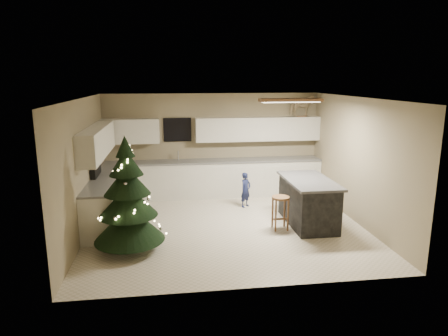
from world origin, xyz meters
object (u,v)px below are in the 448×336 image
(island, at_px, (308,201))
(christmas_tree, at_px, (128,204))
(toddler, at_px, (246,190))
(rocking_horse, at_px, (302,106))
(bar_stool, at_px, (280,205))

(island, relative_size, christmas_tree, 0.83)
(island, height_order, toddler, island)
(island, distance_m, rocking_horse, 3.05)
(bar_stool, bearing_deg, rocking_horse, 64.42)
(toddler, bearing_deg, island, -90.43)
(island, height_order, christmas_tree, christmas_tree)
(island, relative_size, bar_stool, 2.51)
(christmas_tree, bearing_deg, rocking_horse, 37.68)
(toddler, bearing_deg, bar_stool, -114.68)
(bar_stool, height_order, toddler, toddler)
(island, xyz_separation_m, bar_stool, (-0.65, -0.22, 0.03))
(christmas_tree, xyz_separation_m, toddler, (2.48, 2.09, -0.43))
(rocking_horse, bearing_deg, christmas_tree, 119.59)
(island, distance_m, bar_stool, 0.69)
(christmas_tree, height_order, rocking_horse, rocking_horse)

